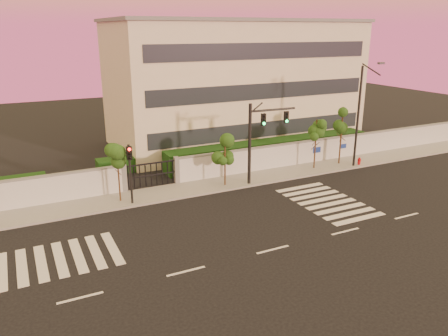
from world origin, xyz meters
The scene contains 14 objects.
ground centered at (0.00, 0.00, 0.00)m, with size 120.00×120.00×0.00m, color black.
sidewalk centered at (0.00, 10.50, 0.07)m, with size 60.00×3.00×0.15m, color gray.
perimeter_wall centered at (0.10, 12.00, 1.07)m, with size 60.00×0.36×2.20m.
hedge_row centered at (1.17, 14.74, 0.82)m, with size 41.00×4.25×1.80m.
institutional_building centered at (9.00, 21.99, 6.16)m, with size 24.40×12.40×12.25m.
road_markings centered at (-1.58, 3.76, 0.01)m, with size 57.00×7.62×0.02m.
street_tree_c centered at (-5.73, 10.28, 3.00)m, with size 1.29×1.03×4.08m.
street_tree_d centered at (2.09, 9.98, 2.70)m, with size 1.39×1.11×3.67m.
street_tree_e centered at (10.69, 10.43, 3.15)m, with size 1.50×1.20×4.27m.
street_tree_f centered at (13.47, 10.55, 3.74)m, with size 1.60×1.27×5.09m.
traffic_signal_main centered at (4.64, 9.47, 3.93)m, with size 3.93×0.43×6.21m.
traffic_signal_secondary centered at (-5.12, 9.48, 2.66)m, with size 0.33×0.33×4.20m.
streetlight_east centered at (14.13, 9.28, 4.82)m, with size 0.53×2.15×8.92m.
fire_hydrant centered at (14.77, 9.48, 0.38)m, with size 0.30×0.29×0.77m.
Camera 1 is at (-11.64, -17.68, 11.31)m, focal length 35.00 mm.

